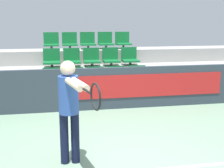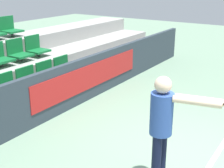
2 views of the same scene
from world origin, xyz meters
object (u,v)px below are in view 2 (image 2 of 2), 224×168
(stadium_chair_3, at_px, (48,75))
(stadium_chair_14, at_px, (10,28))
(stadium_chair_8, at_px, (19,52))
(stadium_chair_4, at_px, (65,69))
(stadium_chair_1, at_px, (8,89))
(stadium_chair_9, at_px, (36,48))
(stadium_chair_2, at_px, (30,82))
(tennis_player, at_px, (166,122))

(stadium_chair_3, relative_size, stadium_chair_14, 1.00)
(stadium_chair_8, bearing_deg, stadium_chair_3, -90.00)
(stadium_chair_14, bearing_deg, stadium_chair_4, -90.00)
(stadium_chair_1, height_order, stadium_chair_9, stadium_chair_9)
(stadium_chair_2, distance_m, tennis_player, 3.68)
(stadium_chair_3, bearing_deg, stadium_chair_2, 180.00)
(stadium_chair_4, relative_size, stadium_chair_9, 1.00)
(stadium_chair_2, relative_size, stadium_chair_9, 1.00)
(stadium_chair_2, bearing_deg, stadium_chair_3, 0.00)
(stadium_chair_1, distance_m, stadium_chair_9, 2.01)
(stadium_chair_8, relative_size, stadium_chair_9, 1.00)
(stadium_chair_4, height_order, stadium_chair_8, stadium_chair_8)
(stadium_chair_1, bearing_deg, stadium_chair_8, 39.81)
(stadium_chair_3, distance_m, stadium_chair_9, 1.19)
(stadium_chair_2, height_order, stadium_chair_3, same)
(stadium_chair_1, bearing_deg, stadium_chair_14, 48.02)
(stadium_chair_8, height_order, stadium_chair_14, stadium_chair_14)
(stadium_chair_9, relative_size, stadium_chair_14, 1.00)
(stadium_chair_4, bearing_deg, stadium_chair_3, 180.00)
(stadium_chair_14, height_order, tennis_player, stadium_chair_14)
(stadium_chair_1, xyz_separation_m, tennis_player, (-0.30, -3.56, 0.34))
(stadium_chair_3, bearing_deg, stadium_chair_1, 180.00)
(tennis_player, bearing_deg, stadium_chair_3, 55.56)
(stadium_chair_2, distance_m, stadium_chair_8, 1.19)
(stadium_chair_1, distance_m, stadium_chair_8, 1.55)
(stadium_chair_3, height_order, tennis_player, tennis_player)
(stadium_chair_1, distance_m, tennis_player, 3.59)
(stadium_chair_3, bearing_deg, stadium_chair_14, 73.30)
(stadium_chair_4, relative_size, stadium_chair_8, 1.00)
(stadium_chair_4, height_order, tennis_player, tennis_player)
(stadium_chair_3, xyz_separation_m, stadium_chair_14, (0.57, 1.91, 0.84))
(stadium_chair_2, bearing_deg, stadium_chair_4, 0.00)
(stadium_chair_4, distance_m, tennis_player, 4.11)
(stadium_chair_2, relative_size, tennis_player, 0.33)
(stadium_chair_2, bearing_deg, stadium_chair_8, 59.04)
(stadium_chair_4, xyz_separation_m, stadium_chair_8, (-0.57, 0.95, 0.42))
(stadium_chair_2, height_order, stadium_chair_9, stadium_chair_9)
(stadium_chair_3, height_order, stadium_chair_8, stadium_chair_8)
(stadium_chair_14, distance_m, tennis_player, 5.85)
(stadium_chair_1, distance_m, stadium_chair_2, 0.57)
(stadium_chair_2, xyz_separation_m, stadium_chair_8, (0.57, 0.95, 0.42))
(stadium_chair_1, height_order, stadium_chair_4, same)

